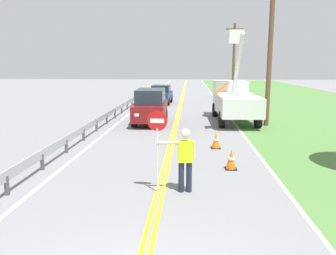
# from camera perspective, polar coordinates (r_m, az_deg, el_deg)

# --- Properties ---
(centerline_yellow_left) EXTENTS (0.11, 110.00, 0.01)m
(centerline_yellow_left) POSITION_cam_1_polar(r_m,az_deg,el_deg) (24.60, 1.52, 2.25)
(centerline_yellow_left) COLOR yellow
(centerline_yellow_left) RESTS_ON ground
(centerline_yellow_right) EXTENTS (0.11, 110.00, 0.01)m
(centerline_yellow_right) POSITION_cam_1_polar(r_m,az_deg,el_deg) (24.60, 1.94, 2.24)
(centerline_yellow_right) COLOR yellow
(centerline_yellow_right) RESTS_ON ground
(edge_line_right) EXTENTS (0.12, 110.00, 0.01)m
(edge_line_right) POSITION_cam_1_polar(r_m,az_deg,el_deg) (24.75, 10.10, 2.13)
(edge_line_right) COLOR silver
(edge_line_right) RESTS_ON ground
(edge_line_left) EXTENTS (0.12, 110.00, 0.01)m
(edge_line_left) POSITION_cam_1_polar(r_m,az_deg,el_deg) (24.98, -6.56, 2.31)
(edge_line_left) COLOR silver
(edge_line_left) RESTS_ON ground
(flagger_worker) EXTENTS (1.08, 0.28, 1.83)m
(flagger_worker) POSITION_cam_1_polar(r_m,az_deg,el_deg) (9.46, 2.88, -4.85)
(flagger_worker) COLOR #1E2338
(flagger_worker) RESTS_ON ground
(stop_sign_paddle) EXTENTS (0.56, 0.04, 2.33)m
(stop_sign_paddle) POSITION_cam_1_polar(r_m,az_deg,el_deg) (9.27, -1.83, -0.95)
(stop_sign_paddle) COLOR silver
(stop_sign_paddle) RESTS_ON ground
(utility_bucket_truck) EXTENTS (2.67, 6.85, 5.68)m
(utility_bucket_truck) POSITION_cam_1_polar(r_m,az_deg,el_deg) (22.11, 11.07, 4.81)
(utility_bucket_truck) COLOR silver
(utility_bucket_truck) RESTS_ON ground
(oncoming_suv_nearest) EXTENTS (1.99, 4.64, 2.10)m
(oncoming_suv_nearest) POSITION_cam_1_polar(r_m,az_deg,el_deg) (20.73, -2.95, 3.62)
(oncoming_suv_nearest) COLOR maroon
(oncoming_suv_nearest) RESTS_ON ground
(oncoming_sedan_second) EXTENTS (2.07, 4.18, 1.70)m
(oncoming_sedan_second) POSITION_cam_1_polar(r_m,az_deg,el_deg) (31.37, -1.22, 5.56)
(oncoming_sedan_second) COLOR navy
(oncoming_sedan_second) RESTS_ON ground
(utility_pole_near) EXTENTS (1.80, 0.28, 8.59)m
(utility_pole_near) POSITION_cam_1_polar(r_m,az_deg,el_deg) (20.61, 16.87, 12.68)
(utility_pole_near) COLOR brown
(utility_pole_near) RESTS_ON ground
(utility_pole_mid) EXTENTS (1.80, 0.28, 7.79)m
(utility_pole_mid) POSITION_cam_1_polar(r_m,az_deg,el_deg) (36.79, 11.04, 11.16)
(utility_pole_mid) COLOR brown
(utility_pole_mid) RESTS_ON ground
(traffic_cone_lead) EXTENTS (0.40, 0.40, 0.70)m
(traffic_cone_lead) POSITION_cam_1_polar(r_m,az_deg,el_deg) (11.88, 10.61, -5.36)
(traffic_cone_lead) COLOR orange
(traffic_cone_lead) RESTS_ON ground
(traffic_cone_mid) EXTENTS (0.40, 0.40, 0.70)m
(traffic_cone_mid) POSITION_cam_1_polar(r_m,az_deg,el_deg) (14.71, 8.09, -2.20)
(traffic_cone_mid) COLOR orange
(traffic_cone_mid) RESTS_ON ground
(guardrail_left_shoulder) EXTENTS (0.10, 32.00, 0.71)m
(guardrail_left_shoulder) POSITION_cam_1_polar(r_m,az_deg,el_deg) (21.92, -9.60, 2.44)
(guardrail_left_shoulder) COLOR #9EA0A3
(guardrail_left_shoulder) RESTS_ON ground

